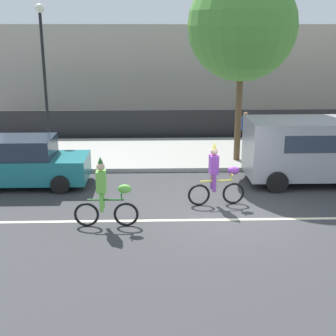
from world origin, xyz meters
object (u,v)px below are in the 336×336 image
at_px(parade_cyclist_lime, 106,197).
at_px(street_lamp_post, 43,57).
at_px(parade_cyclist_purple, 217,178).
at_px(pedestrian_onlooker, 245,130).
at_px(parked_van_grey, 324,146).
at_px(parked_car_teal, 25,163).

xyz_separation_m(parade_cyclist_lime, street_lamp_post, (-3.16, 7.81, 3.15)).
bearing_deg(parade_cyclist_purple, pedestrian_onlooker, 71.84).
bearing_deg(parade_cyclist_lime, parked_van_grey, 26.88).
xyz_separation_m(parade_cyclist_purple, street_lamp_post, (-6.28, 6.31, 3.15)).
distance_m(parade_cyclist_purple, pedestrian_onlooker, 6.26).
bearing_deg(street_lamp_post, parked_car_teal, -88.37).
height_order(parade_cyclist_lime, street_lamp_post, street_lamp_post).
xyz_separation_m(street_lamp_post, pedestrian_onlooker, (8.23, -0.37, -2.97)).
xyz_separation_m(parade_cyclist_lime, pedestrian_onlooker, (5.07, 7.44, 0.17)).
xyz_separation_m(parade_cyclist_purple, pedestrian_onlooker, (1.95, 5.94, 0.17)).
xyz_separation_m(parade_cyclist_lime, parked_car_teal, (-3.04, 3.50, -0.06)).
height_order(parade_cyclist_purple, parked_van_grey, parked_van_grey).
relative_size(parade_cyclist_purple, parked_car_teal, 0.47).
bearing_deg(parked_car_teal, parade_cyclist_lime, -49.09).
distance_m(parade_cyclist_purple, parked_van_grey, 4.38).
xyz_separation_m(parade_cyclist_lime, parade_cyclist_purple, (3.12, 1.50, 0.00)).
distance_m(parade_cyclist_purple, street_lamp_post, 9.44).
distance_m(parked_car_teal, street_lamp_post, 5.37).
xyz_separation_m(parked_van_grey, street_lamp_post, (-10.14, 4.27, 2.71)).
distance_m(parade_cyclist_lime, street_lamp_post, 8.99).
relative_size(parade_cyclist_lime, pedestrian_onlooker, 1.19).
height_order(parked_car_teal, street_lamp_post, street_lamp_post).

